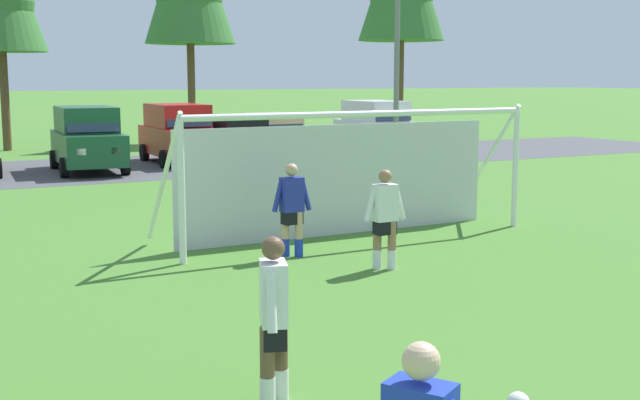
{
  "coord_description": "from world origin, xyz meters",
  "views": [
    {
      "loc": [
        -6.35,
        -1.06,
        3.09
      ],
      "look_at": [
        0.06,
        11.27,
        1.02
      ],
      "focal_mm": 45.89,
      "sensor_mm": 36.0,
      "label": 1
    }
  ],
  "objects_px": {
    "player_defender_far": "(292,210)",
    "parked_car_slot_center_right": "(179,133)",
    "player_winger_left": "(274,322)",
    "parked_car_slot_center": "(87,138)",
    "soccer_goal": "(346,171)",
    "parked_car_slot_end": "(377,126)",
    "parked_car_slot_right": "(237,139)",
    "parked_car_slot_far_right": "(275,135)",
    "street_lamp": "(401,70)",
    "player_winger_right": "(385,219)"
  },
  "relations": [
    {
      "from": "player_defender_far",
      "to": "street_lamp",
      "type": "relative_size",
      "value": 0.25
    },
    {
      "from": "parked_car_slot_end",
      "to": "street_lamp",
      "type": "xyz_separation_m",
      "value": [
        -2.6,
        -5.82,
        2.27
      ]
    },
    {
      "from": "parked_car_slot_far_right",
      "to": "parked_car_slot_center",
      "type": "bearing_deg",
      "value": -166.06
    },
    {
      "from": "parked_car_slot_center_right",
      "to": "parked_car_slot_center",
      "type": "bearing_deg",
      "value": -160.28
    },
    {
      "from": "parked_car_slot_far_right",
      "to": "street_lamp",
      "type": "xyz_separation_m",
      "value": [
        2.12,
        -5.86,
        2.51
      ]
    },
    {
      "from": "parked_car_slot_center",
      "to": "parked_car_slot_right",
      "type": "height_order",
      "value": "parked_car_slot_center"
    },
    {
      "from": "soccer_goal",
      "to": "parked_car_slot_end",
      "type": "height_order",
      "value": "soccer_goal"
    },
    {
      "from": "parked_car_slot_end",
      "to": "street_lamp",
      "type": "bearing_deg",
      "value": -114.05
    },
    {
      "from": "parked_car_slot_end",
      "to": "player_winger_left",
      "type": "bearing_deg",
      "value": -123.44
    },
    {
      "from": "parked_car_slot_center",
      "to": "parked_car_slot_end",
      "type": "relative_size",
      "value": 1.01
    },
    {
      "from": "player_winger_left",
      "to": "parked_car_slot_center_right",
      "type": "xyz_separation_m",
      "value": [
        6.17,
        22.18,
        0.29
      ]
    },
    {
      "from": "parked_car_slot_right",
      "to": "parked_car_slot_end",
      "type": "bearing_deg",
      "value": 12.41
    },
    {
      "from": "street_lamp",
      "to": "parked_car_slot_end",
      "type": "bearing_deg",
      "value": 65.95
    },
    {
      "from": "parked_car_slot_center",
      "to": "parked_car_slot_far_right",
      "type": "xyz_separation_m",
      "value": [
        7.7,
        1.91,
        -0.24
      ]
    },
    {
      "from": "player_winger_left",
      "to": "parked_car_slot_center_right",
      "type": "bearing_deg",
      "value": 74.45
    },
    {
      "from": "player_winger_right",
      "to": "street_lamp",
      "type": "height_order",
      "value": "street_lamp"
    },
    {
      "from": "parked_car_slot_center",
      "to": "street_lamp",
      "type": "relative_size",
      "value": 0.72
    },
    {
      "from": "player_winger_left",
      "to": "street_lamp",
      "type": "distance_m",
      "value": 21.18
    },
    {
      "from": "player_winger_left",
      "to": "player_defender_far",
      "type": "bearing_deg",
      "value": 62.99
    },
    {
      "from": "soccer_goal",
      "to": "player_defender_far",
      "type": "distance_m",
      "value": 2.2
    },
    {
      "from": "parked_car_slot_center",
      "to": "parked_car_slot_right",
      "type": "relative_size",
      "value": 1.09
    },
    {
      "from": "parked_car_slot_far_right",
      "to": "parked_car_slot_end",
      "type": "distance_m",
      "value": 4.72
    },
    {
      "from": "parked_car_slot_right",
      "to": "player_defender_far",
      "type": "bearing_deg",
      "value": -108.41
    },
    {
      "from": "player_winger_right",
      "to": "parked_car_slot_center",
      "type": "distance_m",
      "value": 16.65
    },
    {
      "from": "player_defender_far",
      "to": "parked_car_slot_end",
      "type": "distance_m",
      "value": 20.78
    },
    {
      "from": "parked_car_slot_center_right",
      "to": "parked_car_slot_far_right",
      "type": "relative_size",
      "value": 1.07
    },
    {
      "from": "player_winger_left",
      "to": "parked_car_slot_center_right",
      "type": "height_order",
      "value": "parked_car_slot_center_right"
    },
    {
      "from": "soccer_goal",
      "to": "player_winger_left",
      "type": "bearing_deg",
      "value": -123.87
    },
    {
      "from": "player_winger_left",
      "to": "parked_car_slot_right",
      "type": "relative_size",
      "value": 0.38
    },
    {
      "from": "parked_car_slot_end",
      "to": "street_lamp",
      "type": "relative_size",
      "value": 0.72
    },
    {
      "from": "parked_car_slot_right",
      "to": "player_winger_left",
      "type": "bearing_deg",
      "value": -110.88
    },
    {
      "from": "player_defender_far",
      "to": "player_winger_left",
      "type": "bearing_deg",
      "value": -117.01
    },
    {
      "from": "player_defender_far",
      "to": "street_lamp",
      "type": "xyz_separation_m",
      "value": [
        9.46,
        11.11,
        2.56
      ]
    },
    {
      "from": "player_winger_right",
      "to": "street_lamp",
      "type": "relative_size",
      "value": 0.25
    },
    {
      "from": "player_winger_left",
      "to": "parked_car_slot_center",
      "type": "distance_m",
      "value": 21.07
    },
    {
      "from": "soccer_goal",
      "to": "parked_car_slot_end",
      "type": "relative_size",
      "value": 1.6
    },
    {
      "from": "player_winger_left",
      "to": "parked_car_slot_end",
      "type": "relative_size",
      "value": 0.35
    },
    {
      "from": "soccer_goal",
      "to": "parked_car_slot_center",
      "type": "bearing_deg",
      "value": 98.74
    },
    {
      "from": "parked_car_slot_center",
      "to": "parked_car_slot_end",
      "type": "distance_m",
      "value": 12.56
    },
    {
      "from": "parked_car_slot_center",
      "to": "street_lamp",
      "type": "distance_m",
      "value": 10.83
    },
    {
      "from": "player_winger_left",
      "to": "parked_car_slot_right",
      "type": "bearing_deg",
      "value": 69.12
    },
    {
      "from": "parked_car_slot_far_right",
      "to": "street_lamp",
      "type": "height_order",
      "value": "street_lamp"
    },
    {
      "from": "player_defender_far",
      "to": "parked_car_slot_center_right",
      "type": "distance_m",
      "value": 16.64
    },
    {
      "from": "parked_car_slot_center",
      "to": "player_defender_far",
      "type": "bearing_deg",
      "value": -88.63
    },
    {
      "from": "parked_car_slot_center",
      "to": "street_lamp",
      "type": "xyz_separation_m",
      "value": [
        9.82,
        -3.95,
        2.27
      ]
    },
    {
      "from": "parked_car_slot_end",
      "to": "parked_car_slot_center",
      "type": "bearing_deg",
      "value": -171.46
    },
    {
      "from": "parked_car_slot_center_right",
      "to": "street_lamp",
      "type": "xyz_separation_m",
      "value": [
        6.27,
        -5.23,
        2.27
      ]
    },
    {
      "from": "player_winger_left",
      "to": "player_winger_right",
      "type": "bearing_deg",
      "value": 47.71
    },
    {
      "from": "parked_car_slot_center",
      "to": "parked_car_slot_center_right",
      "type": "xyz_separation_m",
      "value": [
        3.55,
        1.27,
        0.0
      ]
    },
    {
      "from": "player_winger_right",
      "to": "parked_car_slot_right",
      "type": "distance_m",
      "value": 17.45
    }
  ]
}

